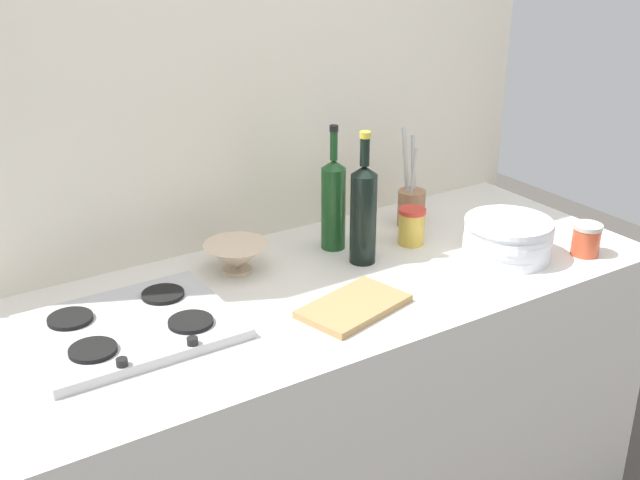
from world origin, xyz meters
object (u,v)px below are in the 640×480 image
Objects in this scene: plate_stack at (508,238)px; utensil_crock at (411,204)px; wine_bottle_mid_left at (333,202)px; wine_bottle_leftmost at (363,212)px; mixing_bowl at (237,257)px; condiment_jar_front at (586,239)px; condiment_jar_rear at (412,226)px; cutting_board at (354,306)px; stovetop_hob at (131,326)px.

utensil_crock is (-0.08, 0.32, 0.01)m from plate_stack.
wine_bottle_mid_left is (-0.36, 0.31, 0.08)m from plate_stack.
wine_bottle_leftmost is 0.31m from utensil_crock.
utensil_crock reaches higher than plate_stack.
mixing_bowl is 1.94× the size of condiment_jar_front.
condiment_jar_rear reaches higher than cutting_board.
utensil_crock is (0.27, 0.13, -0.08)m from wine_bottle_leftmost.
mixing_bowl is at bearing 23.74° from stovetop_hob.
wine_bottle_leftmost reaches higher than mixing_bowl.
wine_bottle_leftmost is 0.12m from wine_bottle_mid_left.
condiment_jar_rear reaches higher than stovetop_hob.
wine_bottle_mid_left is at bearing 96.74° from wine_bottle_leftmost.
mixing_bowl is 0.51m from condiment_jar_rear.
utensil_crock is at bearing 9.92° from stovetop_hob.
mixing_bowl is 0.94m from condiment_jar_front.
plate_stack is 1.41× the size of mixing_bowl.
wine_bottle_mid_left reaches higher than mixing_bowl.
wine_bottle_leftmost is 0.35m from mixing_bowl.
condiment_jar_front is (0.85, -0.41, 0.00)m from mixing_bowl.
wine_bottle_leftmost is at bearing -153.65° from utensil_crock.
condiment_jar_rear is at bearing 7.51° from wine_bottle_leftmost.
wine_bottle_leftmost is (0.65, 0.03, 0.13)m from stovetop_hob.
wine_bottle_mid_left is 2.03× the size of mixing_bowl.
cutting_board is (-0.16, -0.33, -0.12)m from wine_bottle_mid_left.
stovetop_hob is 0.67m from wine_bottle_mid_left.
wine_bottle_mid_left reaches higher than condiment_jar_front.
utensil_crock is at bearing 37.74° from cutting_board.
wine_bottle_leftmost reaches higher than condiment_jar_front.
wine_bottle_mid_left is 0.69m from condiment_jar_front.
mixing_bowl is 0.36m from cutting_board.
plate_stack is 2.32× the size of condiment_jar_rear.
condiment_jar_front is (0.55, -0.41, -0.09)m from wine_bottle_mid_left.
condiment_jar_rear is (0.18, 0.02, -0.09)m from wine_bottle_leftmost.
condiment_jar_front is at bearing -57.92° from utensil_crock.
stovetop_hob is 4.99× the size of condiment_jar_front.
plate_stack is at bearing -25.13° from mixing_bowl.
plate_stack is at bearing 2.80° from cutting_board.
condiment_jar_rear reaches higher than condiment_jar_front.
utensil_crock is (0.28, 0.01, -0.07)m from wine_bottle_mid_left.
stovetop_hob is 1.83× the size of plate_stack.
condiment_jar_front is (0.27, -0.42, -0.02)m from utensil_crock.
condiment_jar_front is (1.19, -0.26, 0.03)m from stovetop_hob.
condiment_jar_front is 0.34× the size of cutting_board.
utensil_crock is at bearing 52.07° from condiment_jar_rear.
condiment_jar_rear is (-0.16, 0.21, -0.00)m from plate_stack.
wine_bottle_leftmost is 1.21× the size of utensil_crock.
utensil_crock is at bearing 2.74° from wine_bottle_mid_left.
utensil_crock is at bearing 103.39° from plate_stack.
mixing_bowl is (-0.30, 0.00, -0.09)m from wine_bottle_mid_left.
wine_bottle_mid_left is 0.39m from cutting_board.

